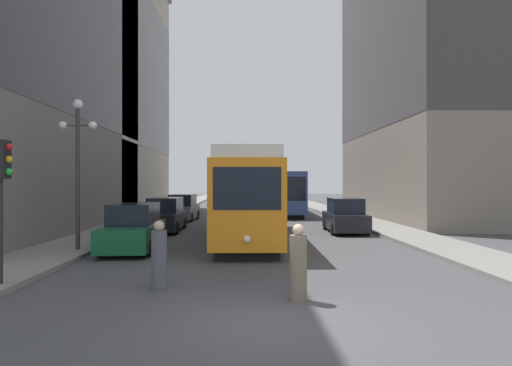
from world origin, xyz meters
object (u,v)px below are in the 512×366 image
pedestrian_crossing_far (298,265)px  pedestrian_crossing_near (159,257)px  parked_car_left_near (134,229)px  transit_bus (284,191)px  parked_car_right_far (345,217)px  parked_car_left_mid (182,208)px  lamp_post_left_near (78,151)px  parked_car_left_far (165,216)px  traffic_light_near_left (1,173)px  streetcar (249,194)px

pedestrian_crossing_far → pedestrian_crossing_near: bearing=108.8°
parked_car_left_near → pedestrian_crossing_far: bearing=-55.9°
transit_bus → parked_car_right_far: bearing=-80.7°
parked_car_left_near → parked_car_left_mid: (0.00, 13.93, -0.00)m
pedestrian_crossing_far → lamp_post_left_near: size_ratio=0.31×
parked_car_left_near → parked_car_right_far: 11.37m
transit_bus → parked_car_left_near: bearing=-109.4°
transit_bus → parked_car_left_mid: 9.98m
transit_bus → parked_car_left_far: (-7.68, -13.22, -1.10)m
parked_car_left_near → parked_car_left_far: bearing=88.3°
traffic_light_near_left → parked_car_left_mid: bearing=85.3°
pedestrian_crossing_near → pedestrian_crossing_far: bearing=-25.1°
transit_bus → parked_car_left_far: bearing=-118.7°
pedestrian_crossing_near → traffic_light_near_left: (-3.86, 0.05, 2.07)m
pedestrian_crossing_far → traffic_light_near_left: size_ratio=0.48×
parked_car_right_far → pedestrian_crossing_near: 14.49m
streetcar → parked_car_left_mid: (-4.50, 10.39, -1.26)m
transit_bus → parked_car_left_near: (-7.69, -20.21, -1.10)m
parked_car_left_mid → traffic_light_near_left: (-1.68, -20.29, 2.01)m
pedestrian_crossing_near → traffic_light_near_left: 4.38m
parked_car_left_mid → pedestrian_crossing_near: size_ratio=2.61×
parked_car_right_far → pedestrian_crossing_far: (-4.17, -13.61, -0.05)m
parked_car_left_mid → parked_car_left_far: 6.95m
streetcar → lamp_post_left_near: 7.86m
streetcar → traffic_light_near_left: 11.70m
parked_car_left_mid → lamp_post_left_near: bearing=-94.2°
pedestrian_crossing_far → parked_car_left_far: bearing=59.2°
streetcar → pedestrian_crossing_near: size_ratio=7.90×
parked_car_left_mid → traffic_light_near_left: 20.46m
parked_car_left_far → lamp_post_left_near: bearing=-104.1°
parked_car_right_far → parked_car_left_far: size_ratio=0.89×
traffic_light_near_left → parked_car_left_far: bearing=82.8°
parked_car_left_near → pedestrian_crossing_near: (2.18, -6.40, -0.06)m
pedestrian_crossing_far → traffic_light_near_left: bearing=118.8°
parked_car_left_far → pedestrian_crossing_far: parked_car_left_far is taller
transit_bus → parked_car_right_far: 14.37m
streetcar → parked_car_left_far: streetcar is taller
parked_car_left_mid → parked_car_left_far: bearing=-86.8°
lamp_post_left_near → pedestrian_crossing_far: bearing=-43.2°
pedestrian_crossing_far → traffic_light_near_left: traffic_light_near_left is taller
streetcar → transit_bus: 16.96m
parked_car_right_far → pedestrian_crossing_far: parked_car_right_far is taller
pedestrian_crossing_near → parked_car_right_far: bearing=53.8°
parked_car_left_far → transit_bus: bearing=59.6°
transit_bus → lamp_post_left_near: 23.06m
parked_car_left_mid → lamp_post_left_near: lamp_post_left_near is taller
parked_car_left_near → pedestrian_crossing_far: (5.47, -7.59, -0.05)m
transit_bus → traffic_light_near_left: (-9.37, -26.57, 0.91)m
parked_car_left_mid → pedestrian_crossing_far: size_ratio=2.58×
streetcar → transit_bus: bearing=80.3°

